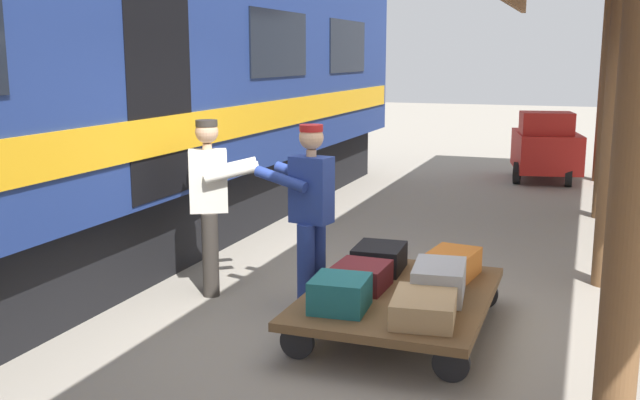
{
  "coord_description": "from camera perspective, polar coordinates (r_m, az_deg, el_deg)",
  "views": [
    {
      "loc": [
        -1.55,
        6.04,
        2.3
      ],
      "look_at": [
        0.45,
        0.58,
        1.15
      ],
      "focal_mm": 41.12,
      "sensor_mm": 36.0,
      "label": 1
    }
  ],
  "objects": [
    {
      "name": "suitcase_black_hardshell",
      "position": [
        6.82,
        4.64,
        -4.52
      ],
      "size": [
        0.46,
        0.54,
        0.23
      ],
      "primitive_type": "cube",
      "rotation": [
        0.0,
        0.0,
        0.05
      ],
      "color": "black",
      "rests_on": "luggage_cart"
    },
    {
      "name": "baggage_tug",
      "position": [
        14.28,
        17.17,
        3.94
      ],
      "size": [
        1.42,
        1.88,
        1.3
      ],
      "color": "#B21E19",
      "rests_on": "ground_plane"
    },
    {
      "name": "suitcase_orange_carryall",
      "position": [
        6.68,
        10.18,
        -4.98
      ],
      "size": [
        0.47,
        0.66,
        0.24
      ],
      "primitive_type": "cube",
      "rotation": [
        0.0,
        0.0,
        -0.14
      ],
      "color": "#CC6B23",
      "rests_on": "luggage_cart"
    },
    {
      "name": "ground_plane",
      "position": [
        6.64,
        5.41,
        -9.12
      ],
      "size": [
        60.0,
        60.0,
        0.0
      ],
      "primitive_type": "plane",
      "color": "gray"
    },
    {
      "name": "porter_in_overalls",
      "position": [
        6.6,
        -0.82,
        -0.84
      ],
      "size": [
        0.71,
        0.51,
        1.7
      ],
      "color": "navy",
      "rests_on": "ground_plane"
    },
    {
      "name": "porter_by_door",
      "position": [
        7.14,
        -8.49,
        -0.05
      ],
      "size": [
        0.74,
        0.63,
        1.7
      ],
      "color": "#332D28",
      "rests_on": "ground_plane"
    },
    {
      "name": "suitcase_tan_vintage",
      "position": [
        5.61,
        8.11,
        -8.3
      ],
      "size": [
        0.53,
        0.67,
        0.19
      ],
      "primitive_type": "cube",
      "rotation": [
        0.0,
        0.0,
        0.12
      ],
      "color": "tan",
      "rests_on": "luggage_cart"
    },
    {
      "name": "luggage_cart",
      "position": [
        6.26,
        6.17,
        -7.56
      ],
      "size": [
        1.48,
        2.07,
        0.34
      ],
      "color": "brown",
      "rests_on": "ground_plane"
    },
    {
      "name": "train_car",
      "position": [
        8.05,
        -21.48,
        8.71
      ],
      "size": [
        3.02,
        16.29,
        4.0
      ],
      "color": "navy",
      "rests_on": "ground_plane"
    },
    {
      "name": "suitcase_maroon_trunk",
      "position": [
        6.29,
        3.24,
        -5.94
      ],
      "size": [
        0.44,
        0.49,
        0.21
      ],
      "primitive_type": "cube",
      "rotation": [
        0.0,
        0.0,
        -0.03
      ],
      "color": "maroon",
      "rests_on": "luggage_cart"
    },
    {
      "name": "suitcase_gray_aluminum",
      "position": [
        6.13,
        9.25,
        -6.22
      ],
      "size": [
        0.47,
        0.66,
        0.28
      ],
      "primitive_type": "cube",
      "rotation": [
        0.0,
        0.0,
        0.11
      ],
      "color": "#9EA0A5",
      "rests_on": "luggage_cart"
    },
    {
      "name": "suitcase_teal_softside",
      "position": [
        5.77,
        1.57,
        -7.29
      ],
      "size": [
        0.46,
        0.48,
        0.26
      ],
      "primitive_type": "cube",
      "rotation": [
        0.0,
        0.0,
        0.07
      ],
      "color": "#1E666B",
      "rests_on": "luggage_cart"
    }
  ]
}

